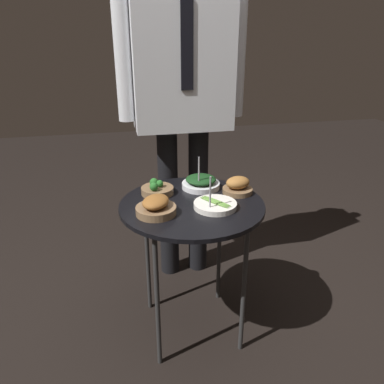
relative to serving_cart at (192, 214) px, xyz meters
name	(u,v)px	position (x,y,z in m)	size (l,w,h in m)	color
ground_plane	(192,326)	(0.00, 0.00, -0.60)	(8.00, 8.00, 0.00)	black
serving_cart	(192,214)	(0.00, 0.00, 0.00)	(0.61, 0.61, 0.66)	black
bowl_broccoli_front_right	(157,189)	(-0.13, 0.13, 0.07)	(0.14, 0.14, 0.07)	brown
bowl_spinach_front_center	(201,182)	(0.08, 0.16, 0.08)	(0.17, 0.17, 0.16)	silver
bowl_roast_back_left	(156,207)	(-0.16, -0.07, 0.08)	(0.16, 0.16, 0.07)	brown
bowl_asparagus_far_rim	(215,205)	(0.08, -0.06, 0.07)	(0.18, 0.18, 0.15)	silver
bowl_roast_mid_left	(238,186)	(0.22, 0.06, 0.08)	(0.13, 0.13, 0.08)	brown
waiter_figure	(182,80)	(0.06, 0.49, 0.49)	(0.64, 0.24, 1.74)	black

